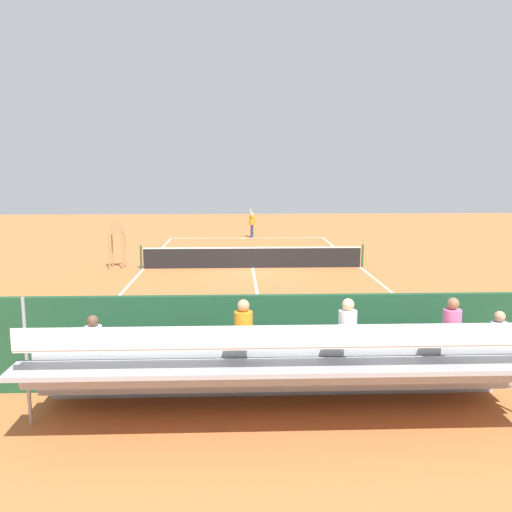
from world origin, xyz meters
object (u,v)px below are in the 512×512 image
Objects in this scene: tennis_player at (252,222)px; tennis_racket at (243,239)px; tennis_net at (253,257)px; courtside_bench at (389,349)px; umpire_chair at (117,240)px; equipment_bag at (325,368)px; tennis_ball_near at (270,245)px; bleacher_stand at (284,368)px.

tennis_racket is (0.60, 0.71, -1.00)m from tennis_player.
courtside_bench is (-2.61, 13.27, 0.06)m from tennis_net.
equipment_bag is at bearing 118.55° from umpire_chair.
courtside_bench is 0.93× the size of tennis_player.
umpire_chair is 15.46m from equipment_bag.
umpire_chair reaches higher than tennis_racket.
equipment_bag is 24.62m from tennis_player.
courtside_bench is 23.94m from tennis_racket.
tennis_ball_near is (-7.47, -7.30, -1.28)m from umpire_chair.
equipment_bag is at bearing 93.48° from tennis_racket.
tennis_racket is at bearing -63.00° from tennis_ball_near.
umpire_chair is at bearing 60.21° from tennis_racket.
tennis_net is 13.45m from equipment_bag.
tennis_racket is (2.89, -23.75, -0.54)m from courtside_bench.
bleacher_stand is 2.38m from equipment_bag.
umpire_chair is 1.19× the size of courtside_bench.
tennis_player is (2.29, -24.47, 0.46)m from courtside_bench.
tennis_racket is 8.65× the size of tennis_ball_near.
equipment_bag is at bearing 89.73° from tennis_ball_near.
tennis_ball_near is (-1.19, -22.81, -0.92)m from bleacher_stand.
tennis_racket is (1.45, -23.88, -0.16)m from equipment_bag.
bleacher_stand is at bearing 61.11° from equipment_bag.
umpire_chair is at bearing 44.34° from tennis_ball_near.
tennis_ball_near is at bearing 104.20° from tennis_player.
tennis_player is at bearing -75.80° from tennis_ball_near.
tennis_player reaches higher than tennis_ball_near.
tennis_net is at bearing 91.54° from tennis_racket.
tennis_player is (0.85, -24.60, 0.84)m from equipment_bag.
equipment_bag is (-7.37, 13.54, -1.13)m from umpire_chair.
umpire_chair is 12.83m from tennis_player.
tennis_net is 4.81× the size of umpire_chair.
umpire_chair reaches higher than courtside_bench.
umpire_chair is at bearing -1.33° from tennis_net.
equipment_bag is at bearing 5.11° from courtside_bench.
tennis_ball_near is at bearing -99.67° from tennis_net.
tennis_player is 3.38× the size of tennis_racket.
equipment_bag is at bearing 94.99° from tennis_net.
courtside_bench is 24.58m from tennis_player.
bleacher_stand is 4.23× the size of umpire_chair.
tennis_net is 5.35× the size of tennis_player.
tennis_net reaches higher than courtside_bench.
equipment_bag is at bearing -118.89° from bleacher_stand.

